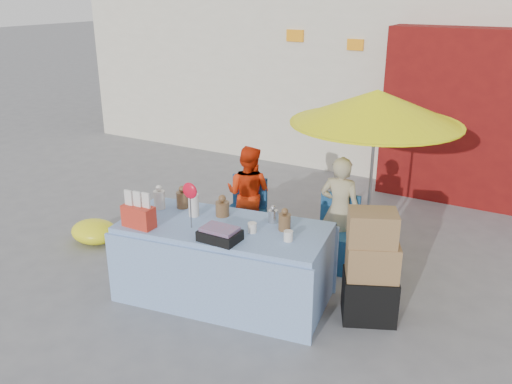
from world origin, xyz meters
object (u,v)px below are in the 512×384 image
Objects in this scene: chair_right at (333,246)px; chair_left at (243,224)px; umbrella at (377,108)px; box_stack at (371,270)px; vendor_orange at (248,194)px; vendor_beige at (340,210)px; market_table at (224,261)px.

chair_left is at bearing 175.09° from chair_right.
chair_right is at bearing -4.91° from chair_left.
umbrella is (0.30, 0.28, 1.64)m from chair_right.
box_stack reaches higher than chair_left.
vendor_orange is 2.00m from umbrella.
chair_left is 2.17m from box_stack.
vendor_beige is 1.14× the size of box_stack.
box_stack is (1.97, -0.99, -0.10)m from vendor_orange.
market_table reaches higher than vendor_beige.
chair_left is 0.74× the size of box_stack.
market_table reaches higher than chair_left.
chair_right is at bearing 50.20° from market_table.
market_table reaches higher than chair_right.
chair_left is 2.27m from umbrella.
chair_right is 0.41× the size of umbrella.
market_table is 2.36m from umbrella.
vendor_orange is (-1.25, 0.13, 0.38)m from chair_right.
vendor_beige is at bearing 126.24° from box_stack.
umbrella is at bearing 110.40° from box_stack.
vendor_beige is (1.25, 0.13, 0.41)m from chair_left.
umbrella is (0.30, 0.15, 1.23)m from vendor_beige.
vendor_orange is at bearing 101.23° from market_table.
market_table reaches higher than box_stack.
box_stack is (1.46, 0.39, 0.10)m from market_table.
vendor_orange is 1.25m from vendor_beige.
market_table is 1.35m from chair_left.
vendor_beige is (1.25, 0.00, 0.03)m from vendor_orange.
vendor_beige is at bearing 1.21° from chair_left.
vendor_orange is 0.96× the size of vendor_beige.
market_table is at bearing -72.66° from chair_left.
chair_right is 0.67× the size of vendor_orange.
vendor_beige is at bearing -153.43° from umbrella.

